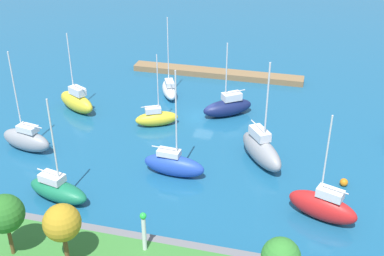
{
  "coord_description": "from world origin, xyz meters",
  "views": [
    {
      "loc": [
        -12.97,
        56.28,
        29.39
      ],
      "look_at": [
        0.0,
        5.98,
        1.5
      ],
      "focal_mm": 46.02,
      "sensor_mm": 36.0,
      "label": 1
    }
  ],
  "objects_px": {
    "sailboat_yellow_lone_north": "(157,118)",
    "pier_dock": "(217,73)",
    "park_tree_east": "(5,214)",
    "park_tree_mideast": "(62,223)",
    "sailboat_gray_near_pier": "(26,139)",
    "mooring_buoy_orange": "(344,182)",
    "mooring_buoy_red": "(75,87)",
    "sailboat_white_far_north": "(169,89)",
    "sailboat_red_center_basin": "(323,206)",
    "sailboat_green_lone_south": "(58,190)",
    "sailboat_blue_far_south": "(174,164)",
    "harbor_beacon": "(144,229)",
    "sailboat_gray_inner_mooring": "(261,150)",
    "sailboat_navy_east_end": "(228,107)",
    "sailboat_yellow_by_breakwater": "(77,101)"
  },
  "relations": [
    {
      "from": "sailboat_gray_inner_mooring",
      "to": "mooring_buoy_red",
      "type": "relative_size",
      "value": 15.54
    },
    {
      "from": "pier_dock",
      "to": "mooring_buoy_orange",
      "type": "bearing_deg",
      "value": 125.95
    },
    {
      "from": "sailboat_yellow_lone_north",
      "to": "sailboat_gray_inner_mooring",
      "type": "height_order",
      "value": "sailboat_gray_inner_mooring"
    },
    {
      "from": "sailboat_white_far_north",
      "to": "sailboat_gray_near_pier",
      "type": "bearing_deg",
      "value": 123.45
    },
    {
      "from": "sailboat_gray_near_pier",
      "to": "sailboat_blue_far_south",
      "type": "bearing_deg",
      "value": -171.93
    },
    {
      "from": "sailboat_blue_far_south",
      "to": "sailboat_red_center_basin",
      "type": "xyz_separation_m",
      "value": [
        -15.5,
        3.64,
        0.16
      ]
    },
    {
      "from": "sailboat_gray_near_pier",
      "to": "sailboat_green_lone_south",
      "type": "height_order",
      "value": "sailboat_gray_near_pier"
    },
    {
      "from": "sailboat_yellow_lone_north",
      "to": "sailboat_gray_inner_mooring",
      "type": "distance_m",
      "value": 15.01
    },
    {
      "from": "harbor_beacon",
      "to": "park_tree_mideast",
      "type": "bearing_deg",
      "value": 27.76
    },
    {
      "from": "sailboat_yellow_lone_north",
      "to": "sailboat_red_center_basin",
      "type": "bearing_deg",
      "value": -60.6
    },
    {
      "from": "mooring_buoy_red",
      "to": "sailboat_green_lone_south",
      "type": "bearing_deg",
      "value": 112.89
    },
    {
      "from": "pier_dock",
      "to": "harbor_beacon",
      "type": "bearing_deg",
      "value": 93.65
    },
    {
      "from": "mooring_buoy_red",
      "to": "park_tree_mideast",
      "type": "bearing_deg",
      "value": 115.56
    },
    {
      "from": "harbor_beacon",
      "to": "sailboat_navy_east_end",
      "type": "relative_size",
      "value": 0.37
    },
    {
      "from": "sailboat_blue_far_south",
      "to": "sailboat_gray_inner_mooring",
      "type": "xyz_separation_m",
      "value": [
        -8.66,
        -4.88,
        0.3
      ]
    },
    {
      "from": "sailboat_yellow_lone_north",
      "to": "sailboat_blue_far_south",
      "type": "relative_size",
      "value": 0.79
    },
    {
      "from": "sailboat_yellow_lone_north",
      "to": "sailboat_green_lone_south",
      "type": "distance_m",
      "value": 18.0
    },
    {
      "from": "mooring_buoy_orange",
      "to": "mooring_buoy_red",
      "type": "height_order",
      "value": "mooring_buoy_orange"
    },
    {
      "from": "park_tree_east",
      "to": "sailboat_yellow_lone_north",
      "type": "distance_m",
      "value": 27.11
    },
    {
      "from": "sailboat_red_center_basin",
      "to": "sailboat_yellow_lone_north",
      "type": "bearing_deg",
      "value": -14.26
    },
    {
      "from": "sailboat_gray_near_pier",
      "to": "sailboat_navy_east_end",
      "type": "distance_m",
      "value": 25.53
    },
    {
      "from": "park_tree_east",
      "to": "sailboat_red_center_basin",
      "type": "height_order",
      "value": "sailboat_red_center_basin"
    },
    {
      "from": "sailboat_green_lone_south",
      "to": "park_tree_east",
      "type": "bearing_deg",
      "value": -72.17
    },
    {
      "from": "sailboat_white_far_north",
      "to": "mooring_buoy_red",
      "type": "bearing_deg",
      "value": 70.45
    },
    {
      "from": "sailboat_gray_near_pier",
      "to": "sailboat_yellow_by_breakwater",
      "type": "height_order",
      "value": "sailboat_gray_near_pier"
    },
    {
      "from": "mooring_buoy_orange",
      "to": "sailboat_gray_inner_mooring",
      "type": "bearing_deg",
      "value": -15.53
    },
    {
      "from": "mooring_buoy_orange",
      "to": "mooring_buoy_red",
      "type": "relative_size",
      "value": 1.09
    },
    {
      "from": "sailboat_white_far_north",
      "to": "sailboat_yellow_by_breakwater",
      "type": "distance_m",
      "value": 13.17
    },
    {
      "from": "sailboat_gray_near_pier",
      "to": "sailboat_navy_east_end",
      "type": "height_order",
      "value": "sailboat_gray_near_pier"
    },
    {
      "from": "sailboat_yellow_lone_north",
      "to": "park_tree_mideast",
      "type": "bearing_deg",
      "value": -114.23
    },
    {
      "from": "sailboat_red_center_basin",
      "to": "sailboat_white_far_north",
      "type": "distance_m",
      "value": 31.79
    },
    {
      "from": "pier_dock",
      "to": "sailboat_red_center_basin",
      "type": "height_order",
      "value": "sailboat_red_center_basin"
    },
    {
      "from": "pier_dock",
      "to": "mooring_buoy_red",
      "type": "distance_m",
      "value": 21.79
    },
    {
      "from": "park_tree_mideast",
      "to": "mooring_buoy_red",
      "type": "relative_size",
      "value": 7.06
    },
    {
      "from": "sailboat_yellow_lone_north",
      "to": "pier_dock",
      "type": "bearing_deg",
      "value": 50.89
    },
    {
      "from": "mooring_buoy_orange",
      "to": "sailboat_yellow_lone_north",
      "type": "bearing_deg",
      "value": -19.13
    },
    {
      "from": "park_tree_mideast",
      "to": "sailboat_gray_near_pier",
      "type": "relative_size",
      "value": 0.45
    },
    {
      "from": "sailboat_white_far_north",
      "to": "sailboat_green_lone_south",
      "type": "height_order",
      "value": "sailboat_white_far_north"
    },
    {
      "from": "sailboat_white_far_north",
      "to": "sailboat_gray_inner_mooring",
      "type": "height_order",
      "value": "sailboat_gray_inner_mooring"
    },
    {
      "from": "harbor_beacon",
      "to": "sailboat_gray_near_pier",
      "type": "bearing_deg",
      "value": -35.54
    },
    {
      "from": "park_tree_mideast",
      "to": "sailboat_green_lone_south",
      "type": "bearing_deg",
      "value": -57.47
    },
    {
      "from": "sailboat_gray_inner_mooring",
      "to": "park_tree_east",
      "type": "bearing_deg",
      "value": -75.83
    },
    {
      "from": "harbor_beacon",
      "to": "sailboat_green_lone_south",
      "type": "height_order",
      "value": "sailboat_green_lone_south"
    },
    {
      "from": "park_tree_east",
      "to": "park_tree_mideast",
      "type": "bearing_deg",
      "value": -177.09
    },
    {
      "from": "harbor_beacon",
      "to": "sailboat_blue_far_south",
      "type": "height_order",
      "value": "sailboat_blue_far_south"
    },
    {
      "from": "sailboat_blue_far_south",
      "to": "sailboat_gray_inner_mooring",
      "type": "relative_size",
      "value": 1.0
    },
    {
      "from": "mooring_buoy_orange",
      "to": "harbor_beacon",
      "type": "bearing_deg",
      "value": 43.48
    },
    {
      "from": "harbor_beacon",
      "to": "sailboat_yellow_lone_north",
      "type": "relative_size",
      "value": 0.39
    },
    {
      "from": "sailboat_navy_east_end",
      "to": "sailboat_gray_inner_mooring",
      "type": "height_order",
      "value": "sailboat_gray_inner_mooring"
    },
    {
      "from": "sailboat_gray_inner_mooring",
      "to": "sailboat_gray_near_pier",
      "type": "bearing_deg",
      "value": -117.08
    }
  ]
}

